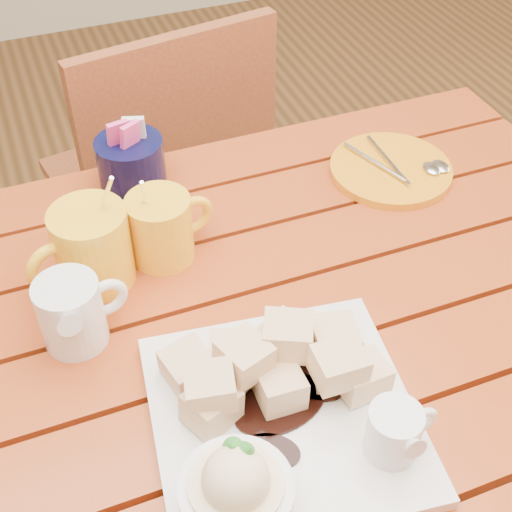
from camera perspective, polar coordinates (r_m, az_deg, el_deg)
name	(u,v)px	position (r m, az deg, el deg)	size (l,w,h in m)	color
table	(233,387)	(0.96, -1.88, -10.41)	(1.20, 0.79, 0.75)	#8F3812
dessert_plate	(276,419)	(0.76, 1.63, -12.90)	(0.31, 0.31, 0.11)	white
coffee_mug_left	(90,247)	(0.92, -13.13, 0.73)	(0.14, 0.10, 0.16)	yellow
coffee_mug_right	(162,227)	(0.95, -7.51, 2.33)	(0.12, 0.09, 0.14)	yellow
cream_pitcher	(73,312)	(0.86, -14.42, -4.35)	(0.11, 0.09, 0.09)	white
sugar_caddy	(131,161)	(1.09, -9.99, 7.52)	(0.10, 0.10, 0.11)	black
orange_saucer	(392,169)	(1.13, 10.82, 6.84)	(0.19, 0.19, 0.02)	orange
chair_far	(166,179)	(1.56, -7.23, 6.10)	(0.46, 0.46, 0.85)	brown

